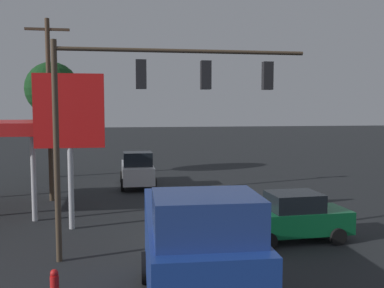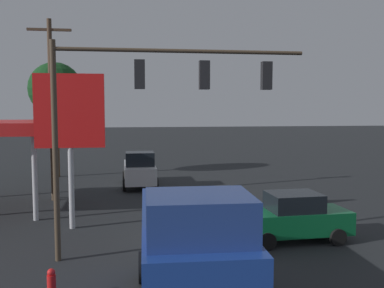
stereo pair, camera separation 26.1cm
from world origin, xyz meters
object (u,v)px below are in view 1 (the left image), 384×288
(pickup_parked, at_px, (137,170))
(street_tree, at_px, (52,89))
(traffic_signal_assembly, at_px, (151,97))
(price_sign, at_px, (69,117))
(utility_pole, at_px, (49,106))
(delivery_truck, at_px, (194,254))
(sedan_waiting, at_px, (294,217))
(fire_hydrant, at_px, (55,285))

(pickup_parked, xyz_separation_m, street_tree, (6.15, -4.87, 5.57))
(traffic_signal_assembly, bearing_deg, price_sign, -51.03)
(traffic_signal_assembly, height_order, price_sign, traffic_signal_assembly)
(utility_pole, bearing_deg, street_tree, -82.13)
(traffic_signal_assembly, relative_size, delivery_truck, 1.28)
(utility_pole, distance_m, street_tree, 8.74)
(pickup_parked, distance_m, sedan_waiting, 14.08)
(price_sign, distance_m, delivery_truck, 10.19)
(delivery_truck, relative_size, sedan_waiting, 1.53)
(utility_pole, bearing_deg, sedan_waiting, 139.87)
(delivery_truck, xyz_separation_m, fire_hydrant, (3.62, -1.65, -1.26))
(price_sign, relative_size, delivery_truck, 0.98)
(utility_pole, xyz_separation_m, fire_hydrant, (-2.21, 13.21, -4.97))
(fire_hydrant, bearing_deg, price_sign, -86.95)
(utility_pole, bearing_deg, price_sign, 106.76)
(traffic_signal_assembly, relative_size, utility_pole, 0.86)
(utility_pole, relative_size, sedan_waiting, 2.28)
(price_sign, distance_m, pickup_parked, 10.94)
(price_sign, height_order, sedan_waiting, price_sign)
(delivery_truck, height_order, fire_hydrant, delivery_truck)
(traffic_signal_assembly, xyz_separation_m, price_sign, (3.26, -4.02, -0.77))
(utility_pole, distance_m, pickup_parked, 7.54)
(delivery_truck, bearing_deg, traffic_signal_assembly, -169.43)
(price_sign, relative_size, sedan_waiting, 1.51)
(utility_pole, height_order, delivery_truck, utility_pole)
(traffic_signal_assembly, distance_m, delivery_truck, 6.27)
(utility_pole, xyz_separation_m, sedan_waiting, (-10.81, 9.11, -4.45))
(price_sign, xyz_separation_m, fire_hydrant, (-0.38, 7.14, -4.48))
(pickup_parked, xyz_separation_m, delivery_truck, (-0.86, 18.56, 0.58))
(pickup_parked, relative_size, street_tree, 0.60)
(utility_pole, height_order, price_sign, utility_pole)
(delivery_truck, bearing_deg, fire_hydrant, -112.87)
(price_sign, relative_size, street_tree, 0.78)
(pickup_parked, bearing_deg, price_sign, -19.05)
(price_sign, height_order, fire_hydrant, price_sign)
(traffic_signal_assembly, bearing_deg, fire_hydrant, 47.33)
(pickup_parked, xyz_separation_m, sedan_waiting, (-5.84, 12.81, -0.16))
(sedan_waiting, distance_m, street_tree, 22.12)
(traffic_signal_assembly, xyz_separation_m, fire_hydrant, (2.87, 3.12, -5.25))
(fire_hydrant, bearing_deg, sedan_waiting, -154.54)
(traffic_signal_assembly, xyz_separation_m, delivery_truck, (-0.75, 4.77, -3.99))
(street_tree, bearing_deg, price_sign, 101.63)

